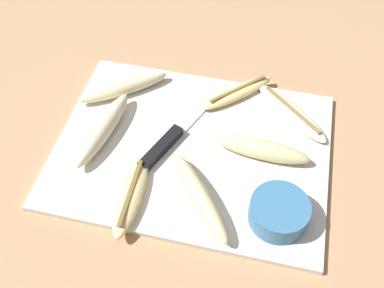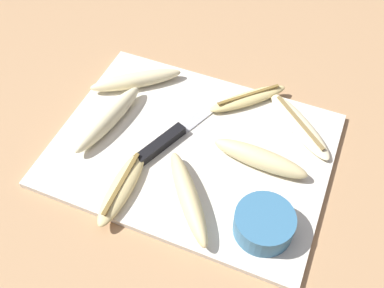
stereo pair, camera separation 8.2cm
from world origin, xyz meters
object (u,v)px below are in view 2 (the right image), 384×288
object	(u,v)px
banana_ripe_center	(260,158)
prep_bowl	(264,224)
knife	(168,139)
banana_golden_short	(248,99)
banana_spotted_left	(122,187)
banana_mellow_near	(188,197)
banana_pale_long	(108,118)
banana_cream_curved	(136,80)
banana_bright_far	(299,125)

from	to	relation	value
banana_ripe_center	prep_bowl	world-z (taller)	prep_bowl
knife	banana_golden_short	bearing A→B (deg)	77.54
banana_golden_short	banana_spotted_left	xyz separation A→B (m)	(-0.13, -0.28, 0.00)
knife	banana_ripe_center	bearing A→B (deg)	27.48
banana_mellow_near	banana_golden_short	bearing A→B (deg)	85.66
banana_golden_short	banana_spotted_left	world-z (taller)	same
banana_mellow_near	prep_bowl	distance (m)	0.13
banana_golden_short	prep_bowl	size ratio (longest dim) A/B	1.46
banana_mellow_near	prep_bowl	xyz separation A→B (m)	(0.13, -0.00, 0.00)
knife	banana_mellow_near	world-z (taller)	banana_mellow_near
knife	banana_spotted_left	size ratio (longest dim) A/B	1.33
banana_golden_short	banana_pale_long	world-z (taller)	banana_pale_long
banana_spotted_left	prep_bowl	world-z (taller)	prep_bowl
banana_spotted_left	banana_cream_curved	distance (m)	0.25
banana_cream_curved	prep_bowl	bearing A→B (deg)	-32.86
knife	banana_bright_far	world-z (taller)	banana_bright_far
banana_golden_short	banana_mellow_near	xyz separation A→B (m)	(-0.02, -0.26, 0.01)
banana_spotted_left	banana_mellow_near	xyz separation A→B (m)	(0.11, 0.02, 0.01)
banana_cream_curved	banana_mellow_near	size ratio (longest dim) A/B	1.01
banana_pale_long	banana_mellow_near	distance (m)	0.23
banana_pale_long	banana_golden_short	bearing A→B (deg)	34.86
knife	banana_pale_long	distance (m)	0.12
banana_pale_long	banana_ripe_center	bearing A→B (deg)	4.05
banana_golden_short	banana_mellow_near	size ratio (longest dim) A/B	0.84
banana_golden_short	banana_cream_curved	bearing A→B (deg)	-169.35
banana_ripe_center	banana_bright_far	bearing A→B (deg)	67.73
banana_ripe_center	banana_golden_short	xyz separation A→B (m)	(-0.07, 0.14, -0.01)
banana_ripe_center	banana_cream_curved	size ratio (longest dim) A/B	1.04
banana_cream_curved	banana_bright_far	distance (m)	0.34
banana_bright_far	prep_bowl	distance (m)	0.23
banana_pale_long	banana_mellow_near	size ratio (longest dim) A/B	1.15
banana_bright_far	banana_mellow_near	world-z (taller)	banana_mellow_near
banana_golden_short	banana_bright_far	distance (m)	0.11
banana_bright_far	knife	bearing A→B (deg)	-150.00
banana_bright_far	banana_mellow_near	distance (m)	0.27
banana_ripe_center	prep_bowl	xyz separation A→B (m)	(0.04, -0.12, 0.00)
banana_ripe_center	knife	bearing A→B (deg)	-174.78
banana_bright_far	banana_cream_curved	bearing A→B (deg)	-177.48
banana_cream_curved	banana_pale_long	distance (m)	0.12
banana_cream_curved	banana_pale_long	world-z (taller)	banana_pale_long
prep_bowl	banana_mellow_near	bearing A→B (deg)	179.78
banana_ripe_center	banana_pale_long	xyz separation A→B (m)	(-0.29, -0.02, 0.00)
prep_bowl	knife	bearing A→B (deg)	153.62
banana_mellow_near	banana_cream_curved	bearing A→B (deg)	133.60
banana_golden_short	banana_bright_far	bearing A→B (deg)	-14.07
banana_ripe_center	banana_spotted_left	distance (m)	0.25
banana_golden_short	banana_pale_long	xyz separation A→B (m)	(-0.23, -0.16, 0.01)
banana_golden_short	banana_bright_far	size ratio (longest dim) A/B	0.85
banana_bright_far	banana_golden_short	bearing A→B (deg)	165.93
banana_golden_short	banana_spotted_left	distance (m)	0.31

